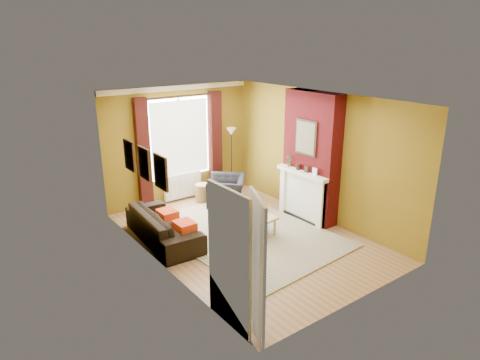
# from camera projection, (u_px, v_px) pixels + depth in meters

# --- Properties ---
(ground) EXTENTS (5.50, 5.50, 0.00)m
(ground) POSITION_uv_depth(u_px,v_px,m) (247.00, 237.00, 8.68)
(ground) COLOR brown
(ground) RESTS_ON ground
(room_walls) EXTENTS (3.82, 5.54, 2.83)m
(room_walls) POSITION_uv_depth(u_px,v_px,m) (264.00, 163.00, 8.81)
(room_walls) COLOR olive
(room_walls) RESTS_ON ground
(striped_rug) EXTENTS (3.04, 4.01, 0.02)m
(striped_rug) POSITION_uv_depth(u_px,v_px,m) (245.00, 233.00, 8.80)
(striped_rug) COLOR teal
(striped_rug) RESTS_ON ground
(sofa) EXTENTS (0.96, 2.17, 0.62)m
(sofa) POSITION_uv_depth(u_px,v_px,m) (163.00, 226.00, 8.45)
(sofa) COLOR black
(sofa) RESTS_ON ground
(armchair) EXTENTS (1.32, 1.33, 0.65)m
(armchair) POSITION_uv_depth(u_px,v_px,m) (227.00, 191.00, 10.33)
(armchair) COLOR black
(armchair) RESTS_ON ground
(coffee_table) EXTENTS (0.79, 1.32, 0.42)m
(coffee_table) POSITION_uv_depth(u_px,v_px,m) (246.00, 214.00, 8.82)
(coffee_table) COLOR #DAB27D
(coffee_table) RESTS_ON ground
(wicker_stool) EXTENTS (0.45, 0.45, 0.44)m
(wicker_stool) POSITION_uv_depth(u_px,v_px,m) (202.00, 193.00, 10.50)
(wicker_stool) COLOR olive
(wicker_stool) RESTS_ON ground
(floor_lamp) EXTENTS (0.29, 0.29, 1.69)m
(floor_lamp) POSITION_uv_depth(u_px,v_px,m) (231.00, 142.00, 10.82)
(floor_lamp) COLOR black
(floor_lamp) RESTS_ON ground
(book_a) EXTENTS (0.23, 0.28, 0.02)m
(book_a) POSITION_uv_depth(u_px,v_px,m) (252.00, 218.00, 8.50)
(book_a) COLOR #999999
(book_a) RESTS_ON coffee_table
(book_b) EXTENTS (0.26, 0.32, 0.02)m
(book_b) POSITION_uv_depth(u_px,v_px,m) (233.00, 206.00, 9.14)
(book_b) COLOR #999999
(book_b) RESTS_ON coffee_table
(mug) EXTENTS (0.13, 0.13, 0.10)m
(mug) POSITION_uv_depth(u_px,v_px,m) (256.00, 208.00, 8.91)
(mug) COLOR #999999
(mug) RESTS_ON coffee_table
(tv_remote) EXTENTS (0.09, 0.15, 0.02)m
(tv_remote) POSITION_uv_depth(u_px,v_px,m) (247.00, 212.00, 8.79)
(tv_remote) COLOR #27272A
(tv_remote) RESTS_ON coffee_table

